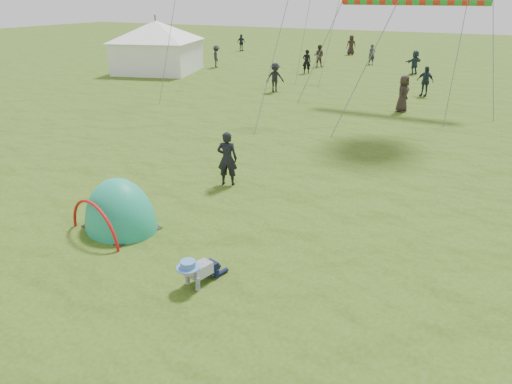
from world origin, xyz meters
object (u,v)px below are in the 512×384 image
at_px(popup_tent, 122,227).
at_px(event_marquee, 157,45).
at_px(standing_adult, 227,159).
at_px(crawling_toddler, 198,270).

bearing_deg(popup_tent, event_marquee, 139.82).
bearing_deg(event_marquee, standing_adult, -63.07).
bearing_deg(standing_adult, crawling_toddler, 94.47).
relative_size(crawling_toddler, standing_adult, 0.51).
distance_m(standing_adult, event_marquee, 22.61).
relative_size(popup_tent, standing_adult, 1.55).
bearing_deg(crawling_toddler, standing_adult, 128.74).
bearing_deg(popup_tent, standing_adult, 89.33).
xyz_separation_m(crawling_toddler, standing_adult, (-2.06, 4.70, 0.50)).
relative_size(popup_tent, event_marquee, 0.45).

